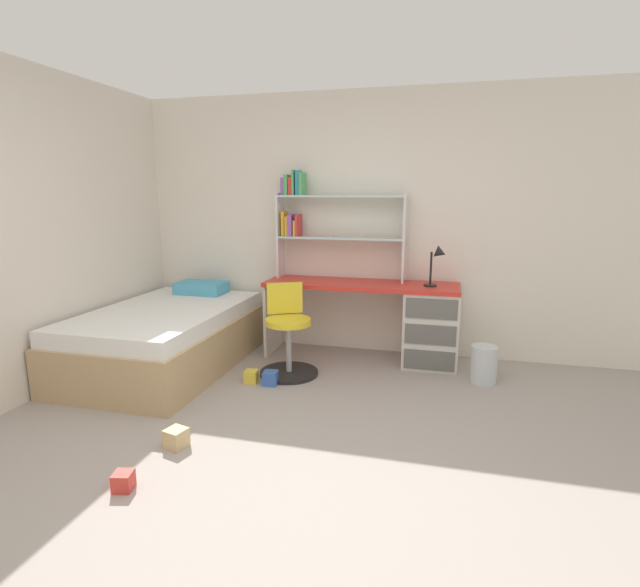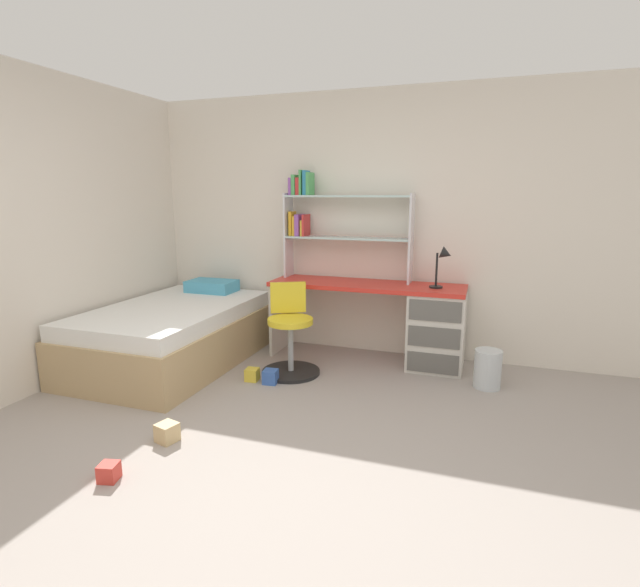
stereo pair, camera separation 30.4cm
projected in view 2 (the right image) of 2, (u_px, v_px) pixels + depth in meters
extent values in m
cube|color=#9E938C|center=(267.00, 489.00, 2.66)|extent=(5.63, 6.06, 0.02)
cube|color=silver|center=(375.00, 225.00, 4.77)|extent=(5.63, 0.06, 2.56)
cube|color=red|center=(367.00, 285.00, 4.59)|extent=(1.84, 0.53, 0.04)
cube|color=beige|center=(437.00, 330.00, 4.45)|extent=(0.50, 0.50, 0.71)
cube|color=beige|center=(280.00, 316.00, 4.95)|extent=(0.03, 0.47, 0.71)
cube|color=#5E5B57|center=(433.00, 363.00, 4.26)|extent=(0.45, 0.01, 0.18)
cube|color=#5E5B57|center=(434.00, 337.00, 4.21)|extent=(0.45, 0.01, 0.18)
cube|color=#5E5B57|center=(435.00, 311.00, 4.16)|extent=(0.45, 0.01, 0.18)
cube|color=silver|center=(288.00, 235.00, 4.91)|extent=(0.02, 0.22, 0.84)
cube|color=silver|center=(411.00, 239.00, 4.51)|extent=(0.02, 0.22, 0.84)
cube|color=silver|center=(347.00, 238.00, 4.71)|extent=(1.22, 0.22, 0.02)
cube|color=silver|center=(348.00, 196.00, 4.63)|extent=(1.22, 0.22, 0.02)
cube|color=gold|center=(292.00, 223.00, 4.87)|extent=(0.03, 0.14, 0.24)
cube|color=gold|center=(296.00, 226.00, 4.86)|extent=(0.03, 0.16, 0.19)
cube|color=purple|center=(300.00, 225.00, 4.84)|extent=(0.04, 0.20, 0.21)
cube|color=yellow|center=(304.00, 228.00, 4.84)|extent=(0.02, 0.16, 0.15)
cube|color=red|center=(306.00, 225.00, 4.82)|extent=(0.02, 0.19, 0.21)
cube|color=purple|center=(292.00, 186.00, 4.79)|extent=(0.03, 0.13, 0.17)
cube|color=#4CA559|center=(295.00, 185.00, 4.78)|extent=(0.04, 0.13, 0.20)
cube|color=red|center=(299.00, 186.00, 4.77)|extent=(0.04, 0.12, 0.17)
cube|color=#4CA559|center=(302.00, 183.00, 4.75)|extent=(0.02, 0.16, 0.24)
cube|color=#338CBF|center=(306.00, 183.00, 4.74)|extent=(0.04, 0.12, 0.24)
cube|color=#4CA559|center=(310.00, 184.00, 4.73)|extent=(0.03, 0.17, 0.22)
cylinder|color=black|center=(436.00, 287.00, 4.36)|extent=(0.12, 0.12, 0.02)
cylinder|color=black|center=(437.00, 270.00, 4.33)|extent=(0.02, 0.02, 0.30)
cone|color=black|center=(446.00, 254.00, 4.23)|extent=(0.12, 0.11, 0.13)
cylinder|color=black|center=(291.00, 372.00, 4.34)|extent=(0.52, 0.52, 0.03)
cylinder|color=#A5A8AD|center=(291.00, 349.00, 4.30)|extent=(0.05, 0.05, 0.46)
cylinder|color=yellow|center=(290.00, 321.00, 4.25)|extent=(0.40, 0.40, 0.05)
cube|color=yellow|center=(288.00, 297.00, 4.39)|extent=(0.30, 0.19, 0.28)
cube|color=tan|center=(174.00, 341.00, 4.59)|extent=(1.20, 1.92, 0.42)
cube|color=white|center=(172.00, 313.00, 4.53)|extent=(1.14, 1.86, 0.14)
cube|color=#4CA5CC|center=(212.00, 286.00, 5.17)|extent=(0.50, 0.32, 0.12)
cylinder|color=silver|center=(488.00, 369.00, 4.01)|extent=(0.22, 0.22, 0.32)
cube|color=tan|center=(167.00, 432.00, 3.14)|extent=(0.15, 0.15, 0.12)
cube|color=red|center=(109.00, 472.00, 2.72)|extent=(0.12, 0.12, 0.10)
cube|color=gold|center=(252.00, 375.00, 4.17)|extent=(0.12, 0.12, 0.11)
cube|color=#3860B7|center=(270.00, 377.00, 4.11)|extent=(0.13, 0.13, 0.12)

